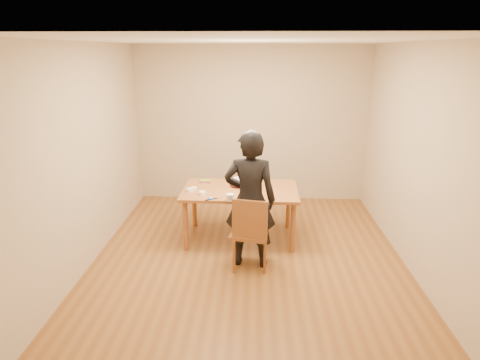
{
  "coord_description": "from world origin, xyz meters",
  "views": [
    {
      "loc": [
        0.08,
        -4.69,
        2.6
      ],
      "look_at": [
        -0.13,
        0.53,
        0.9
      ],
      "focal_mm": 30.0,
      "sensor_mm": 36.0,
      "label": 1
    }
  ],
  "objects_px": {
    "dining_table": "(240,190)",
    "person": "(250,200)",
    "dining_chair": "(250,233)",
    "cake_plate": "(240,185)",
    "cake": "(240,182)"
  },
  "relations": [
    {
      "from": "dining_chair",
      "to": "cake",
      "type": "relative_size",
      "value": 1.9
    },
    {
      "from": "person",
      "to": "dining_table",
      "type": "bearing_deg",
      "value": -73.33
    },
    {
      "from": "cake_plate",
      "to": "person",
      "type": "bearing_deg",
      "value": -79.62
    },
    {
      "from": "dining_table",
      "to": "person",
      "type": "relative_size",
      "value": 0.92
    },
    {
      "from": "dining_table",
      "to": "cake_plate",
      "type": "height_order",
      "value": "cake_plate"
    },
    {
      "from": "dining_table",
      "to": "cake",
      "type": "relative_size",
      "value": 6.93
    },
    {
      "from": "dining_chair",
      "to": "dining_table",
      "type": "bearing_deg",
      "value": 112.68
    },
    {
      "from": "dining_table",
      "to": "cake",
      "type": "bearing_deg",
      "value": 95.01
    },
    {
      "from": "dining_table",
      "to": "dining_chair",
      "type": "relative_size",
      "value": 3.65
    },
    {
      "from": "cake",
      "to": "person",
      "type": "xyz_separation_m",
      "value": [
        0.16,
        -0.88,
        0.06
      ]
    },
    {
      "from": "dining_chair",
      "to": "cake",
      "type": "distance_m",
      "value": 1.01
    },
    {
      "from": "dining_table",
      "to": "person",
      "type": "bearing_deg",
      "value": -77.72
    },
    {
      "from": "cake",
      "to": "person",
      "type": "height_order",
      "value": "person"
    },
    {
      "from": "dining_chair",
      "to": "cake_plate",
      "type": "distance_m",
      "value": 0.99
    },
    {
      "from": "cake_plate",
      "to": "person",
      "type": "relative_size",
      "value": 0.17
    }
  ]
}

